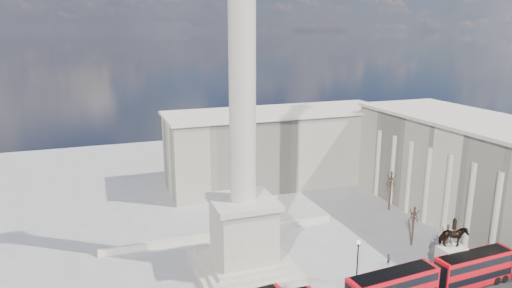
{
  "coord_description": "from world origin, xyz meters",
  "views": [
    {
      "loc": [
        -18.46,
        -52.31,
        33.72
      ],
      "look_at": [
        0.79,
        1.84,
        19.46
      ],
      "focal_mm": 32.0,
      "sensor_mm": 36.0,
      "label": 1
    }
  ],
  "objects_px": {
    "equestrian_statue": "(451,258)",
    "pedestrian_standing": "(462,265)",
    "victorian_lamp": "(358,259)",
    "pedestrian_crossing": "(378,279)",
    "red_bus_d": "(474,269)",
    "nelsons_column": "(243,185)",
    "pedestrian_walking": "(389,260)"
  },
  "relations": [
    {
      "from": "red_bus_d",
      "to": "pedestrian_standing",
      "type": "relative_size",
      "value": 6.66
    },
    {
      "from": "victorian_lamp",
      "to": "pedestrian_standing",
      "type": "xyz_separation_m",
      "value": [
        16.39,
        -1.76,
        -3.02
      ]
    },
    {
      "from": "red_bus_d",
      "to": "equestrian_statue",
      "type": "height_order",
      "value": "equestrian_statue"
    },
    {
      "from": "red_bus_d",
      "to": "pedestrian_crossing",
      "type": "relative_size",
      "value": 7.69
    },
    {
      "from": "pedestrian_walking",
      "to": "pedestrian_crossing",
      "type": "bearing_deg",
      "value": -159.46
    },
    {
      "from": "nelsons_column",
      "to": "pedestrian_standing",
      "type": "distance_m",
      "value": 33.74
    },
    {
      "from": "pedestrian_walking",
      "to": "red_bus_d",
      "type": "bearing_deg",
      "value": -69.87
    },
    {
      "from": "pedestrian_crossing",
      "to": "equestrian_statue",
      "type": "bearing_deg",
      "value": -114.4
    },
    {
      "from": "pedestrian_crossing",
      "to": "pedestrian_standing",
      "type": "bearing_deg",
      "value": -106.39
    },
    {
      "from": "pedestrian_standing",
      "to": "red_bus_d",
      "type": "bearing_deg",
      "value": 62.57
    },
    {
      "from": "equestrian_statue",
      "to": "pedestrian_standing",
      "type": "relative_size",
      "value": 5.18
    },
    {
      "from": "pedestrian_standing",
      "to": "pedestrian_crossing",
      "type": "bearing_deg",
      "value": -8.97
    },
    {
      "from": "equestrian_statue",
      "to": "victorian_lamp",
      "type": "bearing_deg",
      "value": 167.2
    },
    {
      "from": "victorian_lamp",
      "to": "pedestrian_standing",
      "type": "bearing_deg",
      "value": -6.13
    },
    {
      "from": "victorian_lamp",
      "to": "pedestrian_crossing",
      "type": "bearing_deg",
      "value": -15.1
    },
    {
      "from": "red_bus_d",
      "to": "pedestrian_crossing",
      "type": "xyz_separation_m",
      "value": [
        -12.0,
        4.47,
        -1.72
      ]
    },
    {
      "from": "red_bus_d",
      "to": "pedestrian_walking",
      "type": "distance_m",
      "value": 11.42
    },
    {
      "from": "red_bus_d",
      "to": "pedestrian_crossing",
      "type": "height_order",
      "value": "red_bus_d"
    },
    {
      "from": "pedestrian_walking",
      "to": "pedestrian_crossing",
      "type": "xyz_separation_m",
      "value": [
        -4.55,
        -4.04,
        -0.08
      ]
    },
    {
      "from": "nelsons_column",
      "to": "victorian_lamp",
      "type": "height_order",
      "value": "nelsons_column"
    },
    {
      "from": "victorian_lamp",
      "to": "pedestrian_crossing",
      "type": "xyz_separation_m",
      "value": [
        2.94,
        -0.79,
        -3.13
      ]
    },
    {
      "from": "red_bus_d",
      "to": "equestrian_statue",
      "type": "distance_m",
      "value": 3.08
    },
    {
      "from": "pedestrian_standing",
      "to": "pedestrian_crossing",
      "type": "distance_m",
      "value": 13.49
    },
    {
      "from": "pedestrian_standing",
      "to": "nelsons_column",
      "type": "bearing_deg",
      "value": -25.49
    },
    {
      "from": "equestrian_statue",
      "to": "pedestrian_standing",
      "type": "xyz_separation_m",
      "value": [
        3.35,
        1.2,
        -2.34
      ]
    },
    {
      "from": "red_bus_d",
      "to": "victorian_lamp",
      "type": "height_order",
      "value": "victorian_lamp"
    },
    {
      "from": "victorian_lamp",
      "to": "equestrian_statue",
      "type": "distance_m",
      "value": 13.39
    },
    {
      "from": "equestrian_statue",
      "to": "pedestrian_walking",
      "type": "bearing_deg",
      "value": 131.8
    },
    {
      "from": "equestrian_statue",
      "to": "pedestrian_crossing",
      "type": "distance_m",
      "value": 10.62
    },
    {
      "from": "pedestrian_walking",
      "to": "equestrian_statue",
      "type": "bearing_deg",
      "value": -69.26
    },
    {
      "from": "red_bus_d",
      "to": "pedestrian_standing",
      "type": "bearing_deg",
      "value": 64.63
    },
    {
      "from": "nelsons_column",
      "to": "pedestrian_walking",
      "type": "distance_m",
      "value": 24.64
    }
  ]
}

